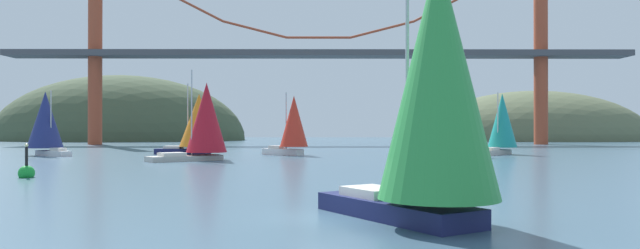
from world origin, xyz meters
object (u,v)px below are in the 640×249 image
at_px(sailboat_orange_sail, 198,122).
at_px(sailboat_navy_sail, 46,121).
at_px(sailboat_green_sail, 434,86).
at_px(sailboat_teal_sail, 502,122).
at_px(sailboat_crimson_sail, 205,120).
at_px(channel_buoy, 26,172).
at_px(sailboat_yellow_sail, 447,119).
at_px(sailboat_scarlet_sail, 293,124).

height_order(sailboat_orange_sail, sailboat_navy_sail, sailboat_orange_sail).
relative_size(sailboat_green_sail, sailboat_teal_sail, 1.37).
relative_size(sailboat_crimson_sail, channel_buoy, 3.66).
relative_size(sailboat_yellow_sail, channel_buoy, 3.57).
distance_m(sailboat_green_sail, sailboat_navy_sail, 63.58).
bearing_deg(sailboat_orange_sail, sailboat_navy_sail, -170.65).
distance_m(sailboat_scarlet_sail, sailboat_orange_sail, 12.88).
bearing_deg(sailboat_crimson_sail, sailboat_teal_sail, 19.30).
xyz_separation_m(sailboat_crimson_sail, sailboat_yellow_sail, (28.19, 9.09, 0.35)).
bearing_deg(sailboat_yellow_sail, sailboat_crimson_sail, -162.13).
bearing_deg(sailboat_green_sail, sailboat_scarlet_sail, 98.02).
distance_m(sailboat_teal_sail, channel_buoy, 55.98).
height_order(sailboat_crimson_sail, sailboat_navy_sail, sailboat_crimson_sail).
bearing_deg(sailboat_teal_sail, sailboat_orange_sail, 179.48).
distance_m(sailboat_orange_sail, sailboat_navy_sail, 18.63).
bearing_deg(sailboat_navy_sail, sailboat_orange_sail, 9.35).
height_order(sailboat_crimson_sail, sailboat_yellow_sail, sailboat_crimson_sail).
bearing_deg(sailboat_crimson_sail, channel_buoy, -111.62).
relative_size(sailboat_crimson_sail, sailboat_teal_sail, 1.19).
distance_m(sailboat_scarlet_sail, sailboat_yellow_sail, 19.17).
height_order(sailboat_scarlet_sail, sailboat_teal_sail, sailboat_teal_sail).
height_order(sailboat_teal_sail, channel_buoy, sailboat_teal_sail).
xyz_separation_m(sailboat_green_sail, sailboat_yellow_sail, (11.96, 50.00, -0.36)).
bearing_deg(sailboat_green_sail, sailboat_orange_sail, 110.06).
distance_m(sailboat_orange_sail, sailboat_yellow_sail, 31.90).
height_order(sailboat_yellow_sail, sailboat_navy_sail, sailboat_yellow_sail).
height_order(sailboat_scarlet_sail, channel_buoy, sailboat_scarlet_sail).
height_order(sailboat_crimson_sail, sailboat_teal_sail, sailboat_crimson_sail).
distance_m(sailboat_navy_sail, sailboat_teal_sail, 58.09).
height_order(sailboat_green_sail, sailboat_yellow_sail, sailboat_green_sail).
bearing_deg(sailboat_navy_sail, sailboat_scarlet_sail, 0.04).
relative_size(sailboat_green_sail, channel_buoy, 4.19).
height_order(sailboat_green_sail, sailboat_orange_sail, sailboat_green_sail).
bearing_deg(sailboat_orange_sail, sailboat_yellow_sail, -7.09).
bearing_deg(sailboat_orange_sail, sailboat_teal_sail, -0.52).
height_order(sailboat_orange_sail, sailboat_yellow_sail, sailboat_yellow_sail).
bearing_deg(sailboat_green_sail, sailboat_teal_sail, 69.58).
distance_m(sailboat_crimson_sail, sailboat_yellow_sail, 29.62).
relative_size(sailboat_orange_sail, sailboat_teal_sail, 1.15).
bearing_deg(sailboat_green_sail, channel_buoy, 141.04).
relative_size(sailboat_scarlet_sail, sailboat_crimson_sail, 0.83).
xyz_separation_m(sailboat_crimson_sail, sailboat_teal_sail, (36.18, 12.67, -0.08)).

